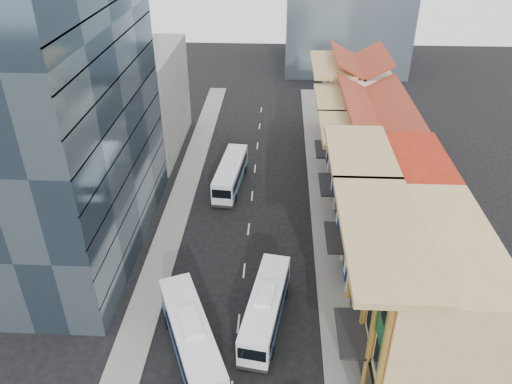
# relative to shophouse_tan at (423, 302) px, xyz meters

# --- Properties ---
(sidewalk_right) EXTENTS (3.00, 90.00, 0.15)m
(sidewalk_right) POSITION_rel_shophouse_tan_xyz_m (-5.50, 17.00, -5.92)
(sidewalk_right) COLOR slate
(sidewalk_right) RESTS_ON ground
(sidewalk_left) EXTENTS (3.00, 90.00, 0.15)m
(sidewalk_left) POSITION_rel_shophouse_tan_xyz_m (-22.50, 17.00, -5.92)
(sidewalk_left) COLOR slate
(sidewalk_left) RESTS_ON ground
(shophouse_tan) EXTENTS (8.00, 14.00, 12.00)m
(shophouse_tan) POSITION_rel_shophouse_tan_xyz_m (0.00, 0.00, 0.00)
(shophouse_tan) COLOR tan
(shophouse_tan) RESTS_ON ground
(shophouse_red) EXTENTS (8.00, 10.00, 12.00)m
(shophouse_red) POSITION_rel_shophouse_tan_xyz_m (0.00, 12.00, 0.00)
(shophouse_red) COLOR #AD2713
(shophouse_red) RESTS_ON ground
(shophouse_cream_near) EXTENTS (8.00, 9.00, 10.00)m
(shophouse_cream_near) POSITION_rel_shophouse_tan_xyz_m (0.00, 21.50, -1.00)
(shophouse_cream_near) COLOR beige
(shophouse_cream_near) RESTS_ON ground
(shophouse_cream_mid) EXTENTS (8.00, 9.00, 10.00)m
(shophouse_cream_mid) POSITION_rel_shophouse_tan_xyz_m (0.00, 30.50, -1.00)
(shophouse_cream_mid) COLOR beige
(shophouse_cream_mid) RESTS_ON ground
(shophouse_cream_far) EXTENTS (8.00, 12.00, 11.00)m
(shophouse_cream_far) POSITION_rel_shophouse_tan_xyz_m (0.00, 41.00, -0.50)
(shophouse_cream_far) COLOR beige
(shophouse_cream_far) RESTS_ON ground
(office_tower) EXTENTS (12.00, 26.00, 30.00)m
(office_tower) POSITION_rel_shophouse_tan_xyz_m (-31.00, 14.00, 9.00)
(office_tower) COLOR #394C5B
(office_tower) RESTS_ON ground
(office_block_far) EXTENTS (10.00, 18.00, 14.00)m
(office_block_far) POSITION_rel_shophouse_tan_xyz_m (-30.00, 37.00, 1.00)
(office_block_far) COLOR gray
(office_block_far) RESTS_ON ground
(bus_left_near) EXTENTS (7.18, 12.03, 3.81)m
(bus_left_near) POSITION_rel_shophouse_tan_xyz_m (-17.39, -0.51, -4.09)
(bus_left_near) COLOR white
(bus_left_near) RESTS_ON ground
(bus_left_far) EXTENTS (3.64, 11.30, 3.56)m
(bus_left_far) POSITION_rel_shophouse_tan_xyz_m (-16.81, 26.28, -4.22)
(bus_left_far) COLOR silver
(bus_left_far) RESTS_ON ground
(bus_right) EXTENTS (4.28, 11.21, 3.51)m
(bus_right) POSITION_rel_shophouse_tan_xyz_m (-11.68, 3.24, -4.25)
(bus_right) COLOR white
(bus_right) RESTS_ON ground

